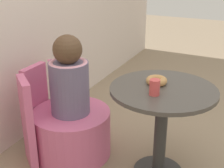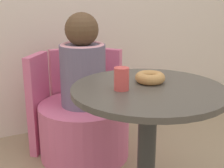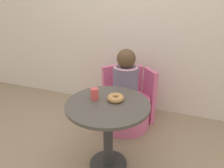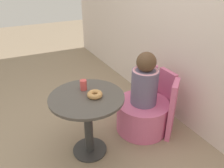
{
  "view_description": "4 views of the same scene",
  "coord_description": "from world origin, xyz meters",
  "px_view_note": "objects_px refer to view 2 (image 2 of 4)",
  "views": [
    {
      "loc": [
        -1.64,
        -0.51,
        1.38
      ],
      "look_at": [
        -0.02,
        0.26,
        0.65
      ],
      "focal_mm": 50.0,
      "sensor_mm": 36.0,
      "label": 1
    },
    {
      "loc": [
        -0.61,
        -1.1,
        1.03
      ],
      "look_at": [
        0.05,
        0.24,
        0.58
      ],
      "focal_mm": 50.0,
      "sensor_mm": 36.0,
      "label": 2
    },
    {
      "loc": [
        0.6,
        -1.32,
        1.38
      ],
      "look_at": [
        -0.02,
        0.34,
        0.62
      ],
      "focal_mm": 32.0,
      "sensor_mm": 36.0,
      "label": 3
    },
    {
      "loc": [
        1.64,
        -0.6,
        1.61
      ],
      "look_at": [
        -0.01,
        0.26,
        0.63
      ],
      "focal_mm": 35.0,
      "sensor_mm": 36.0,
      "label": 4
    }
  ],
  "objects_px": {
    "child_figure": "(83,64)",
    "cup": "(122,79)",
    "round_table": "(148,122)",
    "tub_chair": "(84,130)",
    "donut": "(150,78)"
  },
  "relations": [
    {
      "from": "cup",
      "to": "child_figure",
      "type": "bearing_deg",
      "value": 83.61
    },
    {
      "from": "child_figure",
      "to": "cup",
      "type": "relative_size",
      "value": 5.96
    },
    {
      "from": "round_table",
      "to": "donut",
      "type": "relative_size",
      "value": 4.97
    },
    {
      "from": "tub_chair",
      "to": "donut",
      "type": "bearing_deg",
      "value": -81.03
    },
    {
      "from": "tub_chair",
      "to": "donut",
      "type": "xyz_separation_m",
      "value": [
        0.09,
        -0.59,
        0.48
      ]
    },
    {
      "from": "round_table",
      "to": "cup",
      "type": "relative_size",
      "value": 7.03
    },
    {
      "from": "round_table",
      "to": "tub_chair",
      "type": "bearing_deg",
      "value": 94.33
    },
    {
      "from": "round_table",
      "to": "tub_chair",
      "type": "relative_size",
      "value": 1.17
    },
    {
      "from": "donut",
      "to": "cup",
      "type": "distance_m",
      "value": 0.17
    },
    {
      "from": "child_figure",
      "to": "cup",
      "type": "xyz_separation_m",
      "value": [
        -0.07,
        -0.63,
        0.08
      ]
    },
    {
      "from": "donut",
      "to": "tub_chair",
      "type": "bearing_deg",
      "value": 98.97
    },
    {
      "from": "tub_chair",
      "to": "child_figure",
      "type": "relative_size",
      "value": 1.01
    },
    {
      "from": "cup",
      "to": "donut",
      "type": "bearing_deg",
      "value": 13.48
    },
    {
      "from": "tub_chair",
      "to": "child_figure",
      "type": "xyz_separation_m",
      "value": [
        0.0,
        0.0,
        0.43
      ]
    },
    {
      "from": "child_figure",
      "to": "donut",
      "type": "height_order",
      "value": "child_figure"
    }
  ]
}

